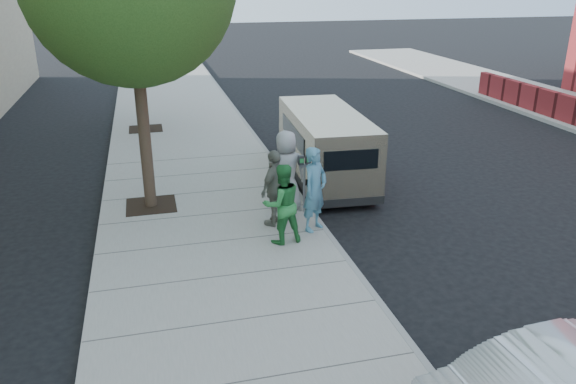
{
  "coord_description": "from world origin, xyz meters",
  "views": [
    {
      "loc": [
        -2.18,
        -10.81,
        5.45
      ],
      "look_at": [
        0.59,
        0.07,
        1.1
      ],
      "focal_mm": 35.0,
      "sensor_mm": 36.0,
      "label": 1
    }
  ],
  "objects_px": {
    "person_gray_shirt": "(286,171)",
    "person_striped_polo": "(275,188)",
    "person_green_shirt": "(282,204)",
    "parking_meter": "(304,171)",
    "person_officer": "(315,189)",
    "van": "(325,145)"
  },
  "relations": [
    {
      "from": "parking_meter",
      "to": "person_green_shirt",
      "type": "xyz_separation_m",
      "value": [
        -0.9,
        -1.45,
        -0.16
      ]
    },
    {
      "from": "parking_meter",
      "to": "person_officer",
      "type": "height_order",
      "value": "person_officer"
    },
    {
      "from": "person_gray_shirt",
      "to": "person_striped_polo",
      "type": "relative_size",
      "value": 1.11
    },
    {
      "from": "parking_meter",
      "to": "person_striped_polo",
      "type": "xyz_separation_m",
      "value": [
        -0.82,
        -0.53,
        -0.15
      ]
    },
    {
      "from": "parking_meter",
      "to": "person_officer",
      "type": "relative_size",
      "value": 0.75
    },
    {
      "from": "person_officer",
      "to": "person_gray_shirt",
      "type": "distance_m",
      "value": 1.31
    },
    {
      "from": "van",
      "to": "person_gray_shirt",
      "type": "xyz_separation_m",
      "value": [
        -1.66,
        -2.17,
        0.09
      ]
    },
    {
      "from": "van",
      "to": "person_green_shirt",
      "type": "relative_size",
      "value": 3.1
    },
    {
      "from": "person_green_shirt",
      "to": "person_officer",
      "type": "bearing_deg",
      "value": -161.92
    },
    {
      "from": "person_officer",
      "to": "person_striped_polo",
      "type": "relative_size",
      "value": 1.08
    },
    {
      "from": "person_green_shirt",
      "to": "parking_meter",
      "type": "bearing_deg",
      "value": -131.03
    },
    {
      "from": "person_gray_shirt",
      "to": "person_striped_polo",
      "type": "height_order",
      "value": "person_gray_shirt"
    },
    {
      "from": "person_striped_polo",
      "to": "person_green_shirt",
      "type": "bearing_deg",
      "value": 41.47
    },
    {
      "from": "person_officer",
      "to": "person_striped_polo",
      "type": "distance_m",
      "value": 0.91
    },
    {
      "from": "van",
      "to": "parking_meter",
      "type": "bearing_deg",
      "value": -114.23
    },
    {
      "from": "van",
      "to": "person_striped_polo",
      "type": "bearing_deg",
      "value": -121.86
    },
    {
      "from": "parking_meter",
      "to": "person_striped_polo",
      "type": "bearing_deg",
      "value": -150.16
    },
    {
      "from": "person_officer",
      "to": "person_gray_shirt",
      "type": "height_order",
      "value": "person_gray_shirt"
    },
    {
      "from": "person_green_shirt",
      "to": "person_gray_shirt",
      "type": "height_order",
      "value": "person_gray_shirt"
    },
    {
      "from": "person_green_shirt",
      "to": "person_striped_polo",
      "type": "height_order",
      "value": "person_striped_polo"
    },
    {
      "from": "van",
      "to": "person_striped_polo",
      "type": "xyz_separation_m",
      "value": [
        -2.1,
        -2.95,
        -0.01
      ]
    },
    {
      "from": "van",
      "to": "person_green_shirt",
      "type": "xyz_separation_m",
      "value": [
        -2.18,
        -3.88,
        -0.02
      ]
    }
  ]
}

